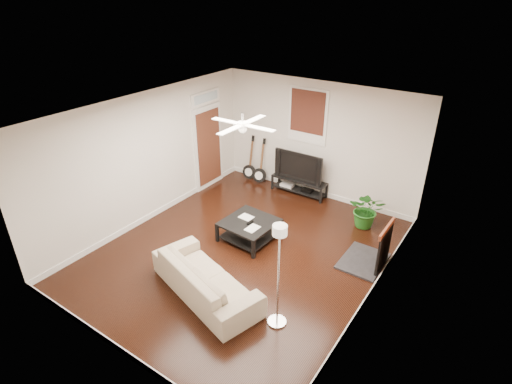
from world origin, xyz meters
TOP-DOWN VIEW (x-y plane):
  - room at (0.00, 0.00)m, footprint 5.01×6.01m
  - brick_accent at (2.49, 1.00)m, footprint 0.02×2.20m
  - fireplace at (2.20, 1.00)m, footprint 0.80×1.10m
  - window_back at (-0.30, 2.97)m, footprint 1.00×0.06m
  - door_left at (-2.46, 1.90)m, footprint 0.08×1.00m
  - tv_stand at (-0.33, 2.78)m, footprint 1.41×0.38m
  - tv at (-0.33, 2.80)m, footprint 1.26×0.17m
  - coffee_table at (-0.17, 0.42)m, footprint 1.05×1.05m
  - sofa at (0.16, -1.34)m, footprint 2.35×1.45m
  - floor_lamp at (1.51, -1.24)m, footprint 0.37×0.37m
  - potted_plant at (1.61, 2.23)m, footprint 0.89×0.82m
  - guitar_left at (-1.82, 2.75)m, footprint 0.39×0.29m
  - guitar_right at (-1.47, 2.72)m, footprint 0.41×0.33m
  - ceiling_fan at (0.00, 0.00)m, footprint 1.24×1.24m

SIDE VIEW (x-z plane):
  - tv_stand at x=-0.33m, z-range 0.00..0.39m
  - coffee_table at x=-0.17m, z-range 0.00..0.42m
  - sofa at x=0.16m, z-range 0.00..0.64m
  - potted_plant at x=1.61m, z-range 0.00..0.82m
  - fireplace at x=2.20m, z-range 0.00..0.92m
  - guitar_left at x=-1.82m, z-range 0.00..1.20m
  - guitar_right at x=-1.47m, z-range 0.00..1.20m
  - tv at x=-0.33m, z-range 0.40..1.12m
  - floor_lamp at x=1.51m, z-range 0.00..1.79m
  - door_left at x=-2.46m, z-range 0.00..2.50m
  - room at x=0.00m, z-range 0.00..2.80m
  - brick_accent at x=2.49m, z-range 0.00..2.80m
  - window_back at x=-0.30m, z-range 1.30..2.60m
  - ceiling_fan at x=0.00m, z-range 2.44..2.76m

